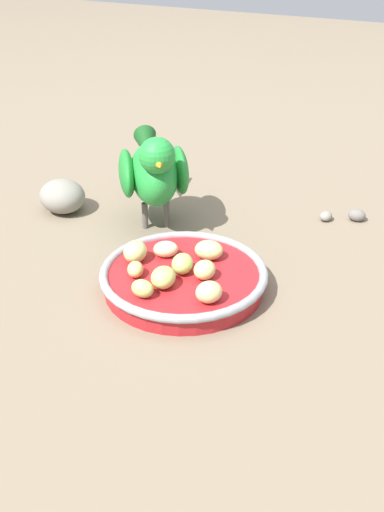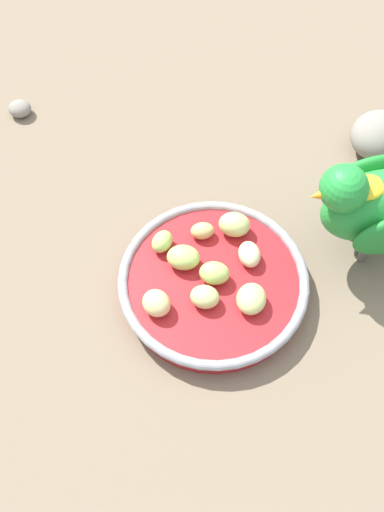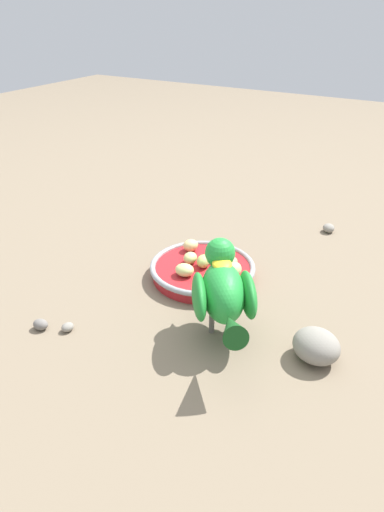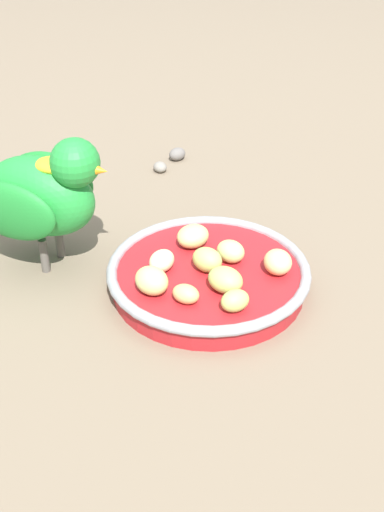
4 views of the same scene
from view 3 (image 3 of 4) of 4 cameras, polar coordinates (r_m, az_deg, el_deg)
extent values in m
plane|color=#756651|center=(0.92, 2.84, -3.01)|extent=(4.00, 4.00, 0.00)
cylinder|color=#AD1E23|center=(0.93, 1.40, -1.81)|extent=(0.20, 0.20, 0.02)
torus|color=#93969B|center=(0.92, 1.41, -1.17)|extent=(0.21, 0.21, 0.01)
ellipsoid|color=#C6D17A|center=(0.88, 5.02, -1.76)|extent=(0.04, 0.04, 0.03)
ellipsoid|color=#B2CC66|center=(0.92, 1.53, -0.52)|extent=(0.03, 0.04, 0.02)
ellipsoid|color=#B2CC66|center=(0.94, 2.88, 0.26)|extent=(0.04, 0.04, 0.02)
ellipsoid|color=tan|center=(0.92, 4.98, -0.71)|extent=(0.03, 0.03, 0.02)
ellipsoid|color=#C6D17A|center=(0.89, -0.92, -1.72)|extent=(0.04, 0.04, 0.02)
ellipsoid|color=#C6D17A|center=(0.93, -0.15, -0.17)|extent=(0.03, 0.03, 0.02)
ellipsoid|color=beige|center=(0.88, 2.64, -2.13)|extent=(0.04, 0.04, 0.02)
ellipsoid|color=#E5C67F|center=(0.97, -0.18, 1.31)|extent=(0.04, 0.04, 0.02)
ellipsoid|color=#B2CC66|center=(0.96, 4.32, 0.74)|extent=(0.03, 0.02, 0.02)
cylinder|color=#59544C|center=(0.78, 2.43, -8.08)|extent=(0.01, 0.01, 0.04)
cylinder|color=#59544C|center=(0.78, 4.75, -7.96)|extent=(0.01, 0.01, 0.04)
ellipsoid|color=green|center=(0.74, 3.80, -4.41)|extent=(0.13, 0.14, 0.09)
ellipsoid|color=#1E7F2D|center=(0.73, 0.88, -4.94)|extent=(0.08, 0.10, 0.06)
ellipsoid|color=#1E7F2D|center=(0.74, 6.86, -4.66)|extent=(0.08, 0.10, 0.06)
cone|color=#144719|center=(0.66, 4.88, -8.65)|extent=(0.07, 0.09, 0.05)
sphere|color=green|center=(0.75, 3.45, 0.38)|extent=(0.07, 0.07, 0.05)
cone|color=orange|center=(0.78, 3.23, 0.98)|extent=(0.03, 0.03, 0.02)
ellipsoid|color=yellow|center=(0.74, 3.68, -0.98)|extent=(0.05, 0.05, 0.01)
ellipsoid|color=gray|center=(0.75, 14.94, -10.56)|extent=(0.09, 0.09, 0.05)
ellipsoid|color=slate|center=(0.83, -18.02, -7.96)|extent=(0.03, 0.02, 0.02)
ellipsoid|color=gray|center=(1.15, 16.36, 3.30)|extent=(0.03, 0.04, 0.02)
ellipsoid|color=gray|center=(0.81, -14.96, -8.40)|extent=(0.02, 0.02, 0.01)
camera|label=1|loc=(1.47, 3.12, 26.95)|focal=44.84mm
camera|label=2|loc=(0.94, -24.93, 36.76)|focal=46.25mm
camera|label=4|loc=(1.12, 28.99, 20.58)|focal=44.11mm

